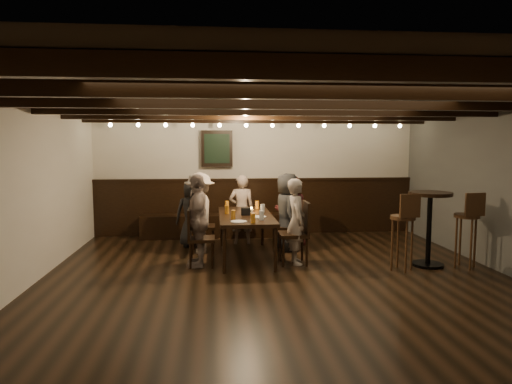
{
  "coord_description": "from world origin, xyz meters",
  "views": [
    {
      "loc": [
        -0.87,
        -5.77,
        1.84
      ],
      "look_at": [
        -0.21,
        1.3,
        1.09
      ],
      "focal_mm": 32.0,
      "sensor_mm": 36.0,
      "label": 1
    }
  ],
  "objects": [
    {
      "name": "person_bench_centre",
      "position": [
        -0.36,
        2.53,
        0.64
      ],
      "size": [
        0.47,
        0.31,
        1.28
      ],
      "primitive_type": "imported",
      "rotation": [
        0.0,
        0.0,
        3.14
      ],
      "color": "gray",
      "rests_on": "floor"
    },
    {
      "name": "bar_stool_right",
      "position": [
        2.85,
        0.56,
        0.42
      ],
      "size": [
        0.36,
        0.38,
        1.14
      ],
      "rotation": [
        0.0,
        0.0,
        0.12
      ],
      "color": "#352110",
      "rests_on": "floor"
    },
    {
      "name": "pint_g",
      "position": [
        -0.31,
        0.68,
        0.78
      ],
      "size": [
        0.07,
        0.07,
        0.14
      ],
      "primitive_type": "cylinder",
      "color": "#BF7219",
      "rests_on": "dining_table"
    },
    {
      "name": "dining_table",
      "position": [
        -0.36,
        1.48,
        0.65
      ],
      "size": [
        0.85,
        1.88,
        0.71
      ],
      "rotation": [
        0.0,
        0.0,
        0.0
      ],
      "color": "black",
      "rests_on": "floor"
    },
    {
      "name": "chair_right_far",
      "position": [
        0.36,
        1.03,
        0.29
      ],
      "size": [
        0.44,
        0.44,
        0.96
      ],
      "rotation": [
        0.0,
        0.0,
        1.57
      ],
      "color": "black",
      "rests_on": "floor"
    },
    {
      "name": "candle",
      "position": [
        -0.24,
        1.78,
        0.73
      ],
      "size": [
        0.05,
        0.05,
        0.05
      ],
      "primitive_type": "cylinder",
      "color": "beige",
      "rests_on": "dining_table"
    },
    {
      "name": "person_bench_left",
      "position": [
        -1.26,
        2.38,
        0.61
      ],
      "size": [
        0.59,
        0.39,
        1.21
      ],
      "primitive_type": "imported",
      "rotation": [
        0.0,
        0.0,
        3.14
      ],
      "color": "#242427",
      "rests_on": "floor"
    },
    {
      "name": "person_bench_right",
      "position": [
        0.54,
        2.38,
        0.63
      ],
      "size": [
        0.61,
        0.48,
        1.26
      ],
      "primitive_type": "imported",
      "rotation": [
        0.0,
        0.0,
        3.14
      ],
      "color": "#5B1F21",
      "rests_on": "floor"
    },
    {
      "name": "pint_e",
      "position": [
        -0.58,
        1.03,
        0.78
      ],
      "size": [
        0.07,
        0.07,
        0.14
      ],
      "primitive_type": "cylinder",
      "color": "#BF7219",
      "rests_on": "dining_table"
    },
    {
      "name": "person_left_near",
      "position": [
        -1.11,
        1.93,
        0.68
      ],
      "size": [
        0.51,
        0.88,
        1.36
      ],
      "primitive_type": "imported",
      "rotation": [
        0.0,
        0.0,
        -1.57
      ],
      "color": "#B4A498",
      "rests_on": "floor"
    },
    {
      "name": "bar_stool_left",
      "position": [
        1.85,
        0.51,
        0.42
      ],
      "size": [
        0.37,
        0.39,
        1.14
      ],
      "rotation": [
        0.0,
        0.0,
        0.17
      ],
      "color": "#352110",
      "rests_on": "floor"
    },
    {
      "name": "chair_right_near",
      "position": [
        0.35,
        1.93,
        0.26
      ],
      "size": [
        0.39,
        0.39,
        0.86
      ],
      "rotation": [
        0.0,
        0.0,
        1.57
      ],
      "color": "black",
      "rests_on": "floor"
    },
    {
      "name": "pint_b",
      "position": [
        -0.11,
        2.13,
        0.78
      ],
      "size": [
        0.07,
        0.07,
        0.14
      ],
      "primitive_type": "cylinder",
      "color": "#BF7219",
      "rests_on": "dining_table"
    },
    {
      "name": "pint_d",
      "position": [
        -0.06,
        1.68,
        0.78
      ],
      "size": [
        0.07,
        0.07,
        0.14
      ],
      "primitive_type": "cylinder",
      "color": "silver",
      "rests_on": "dining_table"
    },
    {
      "name": "pint_c",
      "position": [
        -0.66,
        1.58,
        0.78
      ],
      "size": [
        0.07,
        0.07,
        0.14
      ],
      "primitive_type": "cylinder",
      "color": "#BF7219",
      "rests_on": "dining_table"
    },
    {
      "name": "high_top_table",
      "position": [
        2.35,
        0.72,
        0.74
      ],
      "size": [
        0.63,
        0.63,
        1.13
      ],
      "color": "black",
      "rests_on": "floor"
    },
    {
      "name": "pint_f",
      "position": [
        -0.16,
        0.93,
        0.78
      ],
      "size": [
        0.07,
        0.07,
        0.14
      ],
      "primitive_type": "cylinder",
      "color": "silver",
      "rests_on": "dining_table"
    },
    {
      "name": "condiment_caddy",
      "position": [
        -0.36,
        1.43,
        0.77
      ],
      "size": [
        0.15,
        0.1,
        0.12
      ],
      "primitive_type": "cube",
      "color": "black",
      "rests_on": "dining_table"
    },
    {
      "name": "chair_left_far",
      "position": [
        -1.08,
        1.03,
        0.27
      ],
      "size": [
        0.4,
        0.4,
        0.87
      ],
      "rotation": [
        0.0,
        0.0,
        -1.57
      ],
      "color": "black",
      "rests_on": "floor"
    },
    {
      "name": "plate_far",
      "position": [
        -0.18,
        1.18,
        0.71
      ],
      "size": [
        0.24,
        0.24,
        0.01
      ],
      "primitive_type": "cylinder",
      "color": "white",
      "rests_on": "dining_table"
    },
    {
      "name": "chair_left_near",
      "position": [
        -1.08,
        1.93,
        0.28
      ],
      "size": [
        0.42,
        0.42,
        0.92
      ],
      "rotation": [
        0.0,
        0.0,
        -1.57
      ],
      "color": "black",
      "rests_on": "floor"
    },
    {
      "name": "room",
      "position": [
        -0.29,
        2.21,
        1.07
      ],
      "size": [
        7.0,
        7.0,
        7.0
      ],
      "color": "black",
      "rests_on": "ground"
    },
    {
      "name": "plate_near",
      "position": [
        -0.51,
        0.78,
        0.71
      ],
      "size": [
        0.24,
        0.24,
        0.01
      ],
      "primitive_type": "cylinder",
      "color": "white",
      "rests_on": "dining_table"
    },
    {
      "name": "person_right_far",
      "position": [
        0.39,
        1.03,
        0.66
      ],
      "size": [
        0.32,
        0.48,
        1.32
      ],
      "primitive_type": "imported",
      "rotation": [
        0.0,
        0.0,
        1.57
      ],
      "color": "gray",
      "rests_on": "floor"
    },
    {
      "name": "person_left_far",
      "position": [
        -1.11,
        1.03,
        0.7
      ],
      "size": [
        0.34,
        0.82,
        1.4
      ],
      "primitive_type": "imported",
      "rotation": [
        0.0,
        0.0,
        -1.57
      ],
      "color": "gray",
      "rests_on": "floor"
    },
    {
      "name": "pint_a",
      "position": [
        -0.64,
        2.18,
        0.78
      ],
      "size": [
        0.07,
        0.07,
        0.14
      ],
      "primitive_type": "cylinder",
      "color": "#BF7219",
      "rests_on": "dining_table"
    },
    {
      "name": "person_right_near",
      "position": [
        0.39,
        1.93,
        0.67
      ],
      "size": [
        0.43,
        0.66,
        1.34
      ],
      "primitive_type": "imported",
      "rotation": [
        0.0,
        0.0,
        1.57
      ],
      "color": "black",
      "rests_on": "floor"
    }
  ]
}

